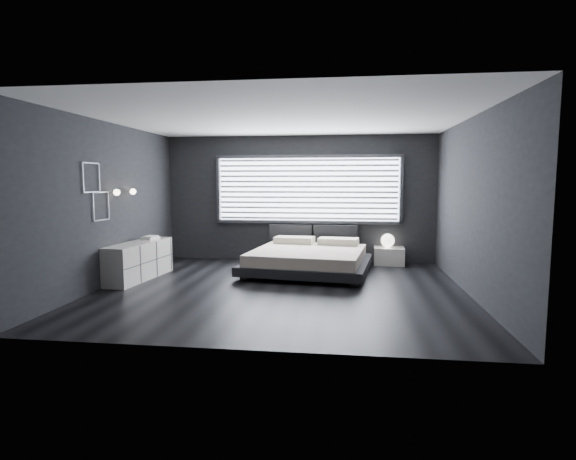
# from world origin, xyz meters

# --- Properties ---
(room) EXTENTS (6.04, 6.00, 2.80)m
(room) POSITION_xyz_m (0.00, 0.00, 1.40)
(room) COLOR black
(room) RESTS_ON ground
(window) EXTENTS (4.14, 0.09, 1.52)m
(window) POSITION_xyz_m (0.20, 2.70, 1.61)
(window) COLOR white
(window) RESTS_ON ground
(headboard) EXTENTS (1.96, 0.16, 0.52)m
(headboard) POSITION_xyz_m (0.33, 2.64, 0.57)
(headboard) COLOR black
(headboard) RESTS_ON ground
(sconce_near) EXTENTS (0.18, 0.11, 0.11)m
(sconce_near) POSITION_xyz_m (-2.88, 0.05, 1.60)
(sconce_near) COLOR silver
(sconce_near) RESTS_ON ground
(sconce_far) EXTENTS (0.18, 0.11, 0.11)m
(sconce_far) POSITION_xyz_m (-2.88, 0.65, 1.60)
(sconce_far) COLOR silver
(sconce_far) RESTS_ON ground
(wall_art_upper) EXTENTS (0.01, 0.48, 0.48)m
(wall_art_upper) POSITION_xyz_m (-2.98, -0.55, 1.85)
(wall_art_upper) COLOR #47474C
(wall_art_upper) RESTS_ON ground
(wall_art_lower) EXTENTS (0.01, 0.48, 0.48)m
(wall_art_lower) POSITION_xyz_m (-2.98, -0.30, 1.38)
(wall_art_lower) COLOR #47474C
(wall_art_lower) RESTS_ON ground
(bed) EXTENTS (2.58, 2.49, 0.60)m
(bed) POSITION_xyz_m (0.34, 1.43, 0.28)
(bed) COLOR black
(bed) RESTS_ON ground
(nightstand) EXTENTS (0.67, 0.57, 0.37)m
(nightstand) POSITION_xyz_m (1.99, 2.50, 0.19)
(nightstand) COLOR silver
(nightstand) RESTS_ON ground
(orb_lamp) EXTENTS (0.29, 0.29, 0.29)m
(orb_lamp) POSITION_xyz_m (1.96, 2.54, 0.52)
(orb_lamp) COLOR white
(orb_lamp) RESTS_ON nightstand
(dresser) EXTENTS (0.64, 1.74, 0.68)m
(dresser) POSITION_xyz_m (-2.72, 0.44, 0.34)
(dresser) COLOR silver
(dresser) RESTS_ON ground
(book_stack) EXTENTS (0.31, 0.36, 0.06)m
(book_stack) POSITION_xyz_m (-2.69, 0.91, 0.71)
(book_stack) COLOR silver
(book_stack) RESTS_ON dresser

